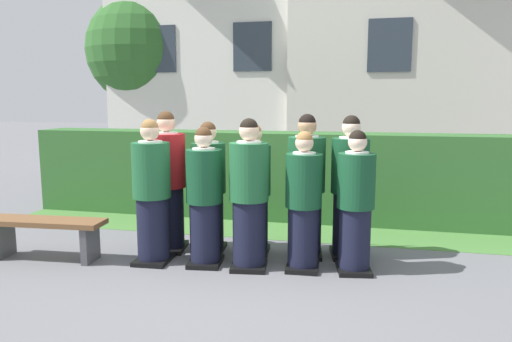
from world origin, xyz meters
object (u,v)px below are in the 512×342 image
object	(u,v)px
student_front_row_3	(303,205)
student_rear_row_4	(349,190)
student_front_row_2	(249,198)
wooden_bench	(46,230)
student_front_row_4	(356,206)
student_in_red_blazer	(168,185)
student_rear_row_1	(209,190)
student_front_row_0	(152,195)
student_rear_row_2	(254,193)
student_rear_row_3	(306,189)
student_front_row_1	(205,200)

from	to	relation	value
student_front_row_3	student_rear_row_4	world-z (taller)	student_rear_row_4
student_front_row_2	wooden_bench	size ratio (longest dim) A/B	1.17
student_front_row_4	student_in_red_blazer	xyz separation A→B (m)	(-2.27, 0.27, 0.09)
student_front_row_3	student_rear_row_1	xyz separation A→B (m)	(-1.21, 0.39, 0.04)
student_front_row_0	wooden_bench	size ratio (longest dim) A/B	1.16
student_front_row_3	student_rear_row_4	distance (m)	0.73
wooden_bench	student_in_red_blazer	bearing A→B (deg)	27.83
student_rear_row_2	student_rear_row_3	world-z (taller)	student_rear_row_3
wooden_bench	student_rear_row_3	bearing A→B (deg)	15.77
student_front_row_3	student_rear_row_2	xyz separation A→B (m)	(-0.65, 0.42, 0.03)
student_front_row_4	student_rear_row_3	distance (m)	0.73
student_rear_row_1	student_front_row_3	bearing A→B (deg)	-17.76
student_front_row_1	student_rear_row_2	size ratio (longest dim) A/B	0.99
student_front_row_0	wooden_bench	distance (m)	1.35
wooden_bench	student_front_row_1	bearing A→B (deg)	7.71
student_front_row_3	student_rear_row_1	distance (m)	1.27
student_rear_row_2	wooden_bench	distance (m)	2.47
student_in_red_blazer	student_front_row_4	bearing A→B (deg)	-6.77
student_front_row_2	student_front_row_0	bearing A→B (deg)	-176.72
student_front_row_4	student_in_red_blazer	world-z (taller)	student_in_red_blazer
student_front_row_0	student_rear_row_4	distance (m)	2.29
student_front_row_3	student_rear_row_1	world-z (taller)	student_rear_row_1
student_front_row_4	wooden_bench	world-z (taller)	student_front_row_4
student_front_row_3	student_in_red_blazer	bearing A→B (deg)	169.47
student_front_row_1	student_front_row_4	bearing A→B (deg)	4.81
student_rear_row_1	student_front_row_1	bearing A→B (deg)	-77.18
student_front_row_0	student_front_row_3	bearing A→B (deg)	4.86
student_front_row_0	student_rear_row_2	world-z (taller)	student_front_row_0
student_front_row_1	student_rear_row_3	size ratio (longest dim) A/B	0.92
student_front_row_3	wooden_bench	size ratio (longest dim) A/B	1.07
student_rear_row_4	student_rear_row_2	bearing A→B (deg)	-173.12
student_in_red_blazer	student_rear_row_1	bearing A→B (deg)	7.66
student_front_row_2	student_in_red_blazer	xyz separation A→B (m)	(-1.13, 0.40, 0.03)
student_in_red_blazer	student_front_row_0	bearing A→B (deg)	-89.16
student_front_row_4	wooden_bench	bearing A→B (deg)	-173.64
student_front_row_1	student_rear_row_1	size ratio (longest dim) A/B	0.98
student_rear_row_4	student_rear_row_3	bearing A→B (deg)	-172.67
student_front_row_1	student_rear_row_4	distance (m)	1.70
wooden_bench	student_rear_row_4	bearing A→B (deg)	14.57
student_front_row_2	wooden_bench	bearing A→B (deg)	-173.72
student_front_row_0	wooden_bench	xyz separation A→B (m)	(-1.26, -0.20, -0.43)
student_front_row_2	student_front_row_3	size ratio (longest dim) A/B	1.09
student_front_row_0	student_in_red_blazer	size ratio (longest dim) A/B	0.96
student_front_row_0	student_front_row_1	world-z (taller)	student_front_row_0
student_in_red_blazer	student_rear_row_3	bearing A→B (deg)	5.70
student_rear_row_2	student_front_row_2	bearing A→B (deg)	-82.48
student_front_row_3	student_rear_row_2	size ratio (longest dim) A/B	0.97
student_front_row_2	student_front_row_4	bearing A→B (deg)	6.51
student_in_red_blazer	wooden_bench	bearing A→B (deg)	-152.17
student_front_row_3	student_front_row_4	bearing A→B (deg)	5.09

